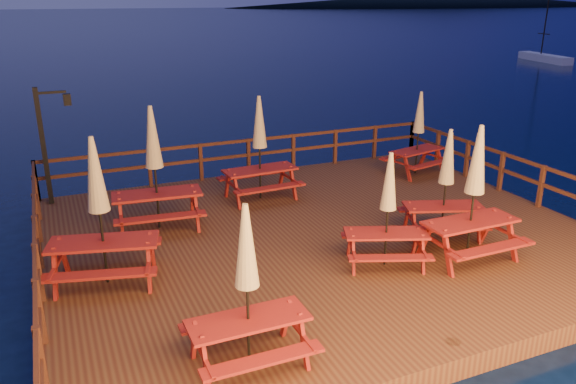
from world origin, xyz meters
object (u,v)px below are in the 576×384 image
(lamp_post, at_px, (49,135))
(sailboat, at_px, (544,58))
(picnic_table_0, at_px, (418,132))
(picnic_table_2, at_px, (446,182))
(picnic_table_1, at_px, (388,208))

(lamp_post, distance_m, sailboat, 46.14)
(picnic_table_0, xyz_separation_m, picnic_table_2, (-2.27, -4.14, -0.01))
(sailboat, height_order, picnic_table_1, sailboat)
(picnic_table_1, height_order, picnic_table_2, picnic_table_2)
(picnic_table_0, distance_m, picnic_table_1, 6.40)
(sailboat, distance_m, picnic_table_1, 44.85)
(picnic_table_0, distance_m, picnic_table_2, 4.72)
(lamp_post, distance_m, picnic_table_0, 10.20)
(sailboat, distance_m, picnic_table_0, 38.56)
(sailboat, bearing_deg, picnic_table_1, -128.66)
(picnic_table_0, bearing_deg, picnic_table_2, -131.10)
(lamp_post, height_order, picnic_table_0, lamp_post)
(lamp_post, distance_m, picnic_table_2, 9.70)
(lamp_post, bearing_deg, picnic_table_1, -47.71)
(picnic_table_1, bearing_deg, lamp_post, 154.15)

